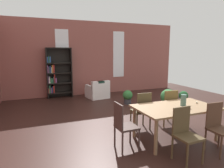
{
  "coord_description": "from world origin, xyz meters",
  "views": [
    {
      "loc": [
        -2.49,
        -4.49,
        1.92
      ],
      "look_at": [
        -0.14,
        1.39,
        0.88
      ],
      "focal_mm": 31.59,
      "sensor_mm": 36.0,
      "label": 1
    }
  ],
  "objects_px": {
    "dining_table": "(176,110)",
    "potted_plant_corner": "(183,97)",
    "dining_chair_far_right": "(168,106)",
    "potted_plant_window": "(128,97)",
    "dining_chair_near_right": "(218,126)",
    "potted_plant_by_shelf": "(168,97)",
    "bookshelf_tall": "(57,73)",
    "vase_on_table": "(183,100)",
    "armchair_white": "(98,91)",
    "dining_chair_near_left": "(185,132)",
    "dining_chair_head_left": "(123,125)",
    "dining_chair_far_left": "(142,109)"
  },
  "relations": [
    {
      "from": "dining_table",
      "to": "potted_plant_corner",
      "type": "xyz_separation_m",
      "value": [
        2.27,
        2.29,
        -0.4
      ]
    },
    {
      "from": "dining_table",
      "to": "bookshelf_tall",
      "type": "bearing_deg",
      "value": 110.55
    },
    {
      "from": "bookshelf_tall",
      "to": "potted_plant_window",
      "type": "height_order",
      "value": "bookshelf_tall"
    },
    {
      "from": "vase_on_table",
      "to": "bookshelf_tall",
      "type": "xyz_separation_m",
      "value": [
        -2.12,
        5.11,
        0.16
      ]
    },
    {
      "from": "bookshelf_tall",
      "to": "potted_plant_window",
      "type": "relative_size",
      "value": 4.05
    },
    {
      "from": "dining_table",
      "to": "potted_plant_corner",
      "type": "relative_size",
      "value": 3.61
    },
    {
      "from": "dining_table",
      "to": "dining_chair_near_right",
      "type": "bearing_deg",
      "value": -61.95
    },
    {
      "from": "potted_plant_window",
      "to": "potted_plant_corner",
      "type": "bearing_deg",
      "value": -22.36
    },
    {
      "from": "dining_chair_far_left",
      "to": "dining_chair_near_right",
      "type": "height_order",
      "value": "same"
    },
    {
      "from": "dining_chair_near_right",
      "to": "armchair_white",
      "type": "xyz_separation_m",
      "value": [
        -0.77,
        5.17,
        -0.23
      ]
    },
    {
      "from": "potted_plant_by_shelf",
      "to": "potted_plant_corner",
      "type": "height_order",
      "value": "potted_plant_by_shelf"
    },
    {
      "from": "dining_table",
      "to": "dining_chair_near_right",
      "type": "height_order",
      "value": "dining_chair_near_right"
    },
    {
      "from": "dining_chair_far_right",
      "to": "dining_table",
      "type": "bearing_deg",
      "value": -117.58
    },
    {
      "from": "bookshelf_tall",
      "to": "potted_plant_window",
      "type": "bearing_deg",
      "value": -41.83
    },
    {
      "from": "dining_chair_head_left",
      "to": "armchair_white",
      "type": "relative_size",
      "value": 1.04
    },
    {
      "from": "dining_chair_head_left",
      "to": "bookshelf_tall",
      "type": "distance_m",
      "value": 5.18
    },
    {
      "from": "dining_chair_far_left",
      "to": "dining_chair_near_left",
      "type": "relative_size",
      "value": 1.0
    },
    {
      "from": "dining_chair_near_right",
      "to": "potted_plant_window",
      "type": "distance_m",
      "value": 3.83
    },
    {
      "from": "dining_table",
      "to": "vase_on_table",
      "type": "height_order",
      "value": "vase_on_table"
    },
    {
      "from": "armchair_white",
      "to": "potted_plant_corner",
      "type": "xyz_separation_m",
      "value": [
        2.65,
        -2.13,
        -0.01
      ]
    },
    {
      "from": "dining_chair_head_left",
      "to": "potted_plant_by_shelf",
      "type": "distance_m",
      "value": 3.51
    },
    {
      "from": "potted_plant_corner",
      "to": "dining_chair_head_left",
      "type": "bearing_deg",
      "value": -147.03
    },
    {
      "from": "dining_chair_far_left",
      "to": "potted_plant_window",
      "type": "xyz_separation_m",
      "value": [
        0.76,
        2.32,
        -0.23
      ]
    },
    {
      "from": "dining_chair_far_right",
      "to": "dining_chair_near_left",
      "type": "distance_m",
      "value": 1.7
    },
    {
      "from": "dining_chair_far_left",
      "to": "potted_plant_window",
      "type": "bearing_deg",
      "value": 71.84
    },
    {
      "from": "dining_chair_far_right",
      "to": "dining_chair_near_right",
      "type": "bearing_deg",
      "value": -89.7
    },
    {
      "from": "vase_on_table",
      "to": "potted_plant_corner",
      "type": "distance_m",
      "value": 3.15
    },
    {
      "from": "potted_plant_window",
      "to": "dining_chair_far_right",
      "type": "bearing_deg",
      "value": -89.25
    },
    {
      "from": "dining_chair_far_left",
      "to": "dining_chair_near_left",
      "type": "xyz_separation_m",
      "value": [
        0.0,
        -1.5,
        0.0
      ]
    },
    {
      "from": "dining_chair_near_right",
      "to": "vase_on_table",
      "type": "bearing_deg",
      "value": 104.95
    },
    {
      "from": "dining_chair_near_left",
      "to": "potted_plant_corner",
      "type": "distance_m",
      "value": 4.05
    },
    {
      "from": "potted_plant_by_shelf",
      "to": "dining_table",
      "type": "bearing_deg",
      "value": -124.44
    },
    {
      "from": "dining_chair_far_right",
      "to": "potted_plant_window",
      "type": "relative_size",
      "value": 1.84
    },
    {
      "from": "dining_chair_far_right",
      "to": "bookshelf_tall",
      "type": "relative_size",
      "value": 0.45
    },
    {
      "from": "dining_table",
      "to": "dining_chair_near_right",
      "type": "relative_size",
      "value": 1.86
    },
    {
      "from": "potted_plant_by_shelf",
      "to": "potted_plant_window",
      "type": "bearing_deg",
      "value": 141.42
    },
    {
      "from": "bookshelf_tall",
      "to": "potted_plant_corner",
      "type": "relative_size",
      "value": 4.27
    },
    {
      "from": "potted_plant_corner",
      "to": "dining_chair_near_right",
      "type": "bearing_deg",
      "value": -121.66
    },
    {
      "from": "vase_on_table",
      "to": "potted_plant_window",
      "type": "distance_m",
      "value": 3.13
    },
    {
      "from": "dining_chair_head_left",
      "to": "potted_plant_window",
      "type": "xyz_separation_m",
      "value": [
        1.62,
        3.08,
        -0.23
      ]
    },
    {
      "from": "vase_on_table",
      "to": "dining_chair_far_right",
      "type": "xyz_separation_m",
      "value": [
        0.19,
        0.75,
        -0.36
      ]
    },
    {
      "from": "armchair_white",
      "to": "dining_chair_near_right",
      "type": "bearing_deg",
      "value": -81.49
    },
    {
      "from": "vase_on_table",
      "to": "bookshelf_tall",
      "type": "distance_m",
      "value": 5.54
    },
    {
      "from": "dining_table",
      "to": "dining_chair_near_right",
      "type": "xyz_separation_m",
      "value": [
        0.4,
        -0.75,
        -0.15
      ]
    },
    {
      "from": "dining_chair_near_right",
      "to": "potted_plant_by_shelf",
      "type": "relative_size",
      "value": 1.5
    },
    {
      "from": "dining_table",
      "to": "dining_chair_near_left",
      "type": "xyz_separation_m",
      "value": [
        -0.4,
        -0.75,
        -0.15
      ]
    },
    {
      "from": "vase_on_table",
      "to": "potted_plant_by_shelf",
      "type": "xyz_separation_m",
      "value": [
        1.29,
        2.17,
        -0.53
      ]
    },
    {
      "from": "dining_chair_far_right",
      "to": "dining_chair_head_left",
      "type": "distance_m",
      "value": 1.81
    },
    {
      "from": "armchair_white",
      "to": "potted_plant_window",
      "type": "height_order",
      "value": "armchair_white"
    },
    {
      "from": "dining_chair_near_left",
      "to": "dining_chair_head_left",
      "type": "height_order",
      "value": "same"
    }
  ]
}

